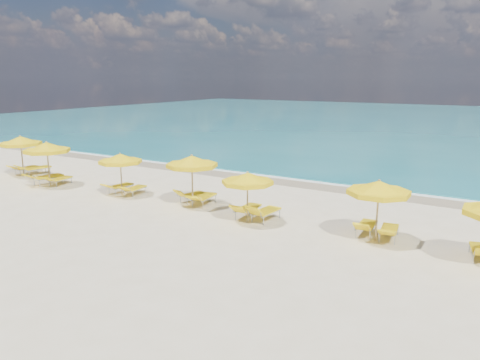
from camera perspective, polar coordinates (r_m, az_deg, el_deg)
The scene contains 25 objects.
ground_plane at distance 20.45m, azimuth -2.21°, elevation -4.06°, with size 120.00×120.00×0.00m, color beige.
ocean at distance 65.44m, azimuth 22.04°, elevation 6.49°, with size 120.00×80.00×0.30m, color #146B74.
wet_sand_band at distance 26.71m, azimuth 6.66°, elevation -0.18°, with size 120.00×2.60×0.01m, color tan.
foam_line at distance 27.42m, azimuth 7.37°, elevation 0.13°, with size 120.00×1.20×0.03m, color white.
whitecap_near at distance 37.78m, azimuth 4.60°, elevation 3.59°, with size 14.00×0.36×0.05m, color white.
whitecap_far at distance 40.78m, azimuth 27.20°, elevation 2.90°, with size 18.00×0.30×0.05m, color white.
umbrella_0 at distance 30.72m, azimuth -25.20°, elevation 4.30°, with size 3.04×3.04×2.43m.
umbrella_1 at distance 27.21m, azimuth -22.49°, elevation 3.66°, with size 3.01×3.01×2.45m.
umbrella_2 at distance 23.90m, azimuth -14.40°, elevation 2.51°, with size 2.38×2.38×2.16m.
umbrella_3 at distance 21.34m, azimuth -5.89°, elevation 2.21°, with size 2.47×2.47×2.39m.
umbrella_4 at distance 18.72m, azimuth 0.92°, elevation 0.14°, with size 2.72×2.72×2.13m.
umbrella_5 at distance 17.26m, azimuth 16.56°, elevation -0.99°, with size 2.98×2.98×2.29m.
lounger_0_left at distance 31.53m, azimuth -24.63°, elevation 1.10°, with size 0.67×1.84×0.68m.
lounger_0_right at distance 30.92m, azimuth -23.56°, elevation 1.04°, with size 0.97×2.12×0.77m.
lounger_1_left at distance 27.97m, azimuth -22.42°, elevation 0.03°, with size 0.97×2.16×0.77m.
lounger_1_right at distance 27.46m, azimuth -21.09°, elevation -0.16°, with size 0.79×1.81×0.65m.
lounger_2_left at distance 24.77m, azimuth -14.40°, elevation -1.01°, with size 0.67×1.78×0.64m.
lounger_2_right at distance 24.08m, azimuth -12.70°, elevation -1.32°, with size 0.78×1.76×0.65m.
lounger_3_left at distance 22.39m, azimuth -5.87°, elevation -2.10°, with size 0.85×1.72×0.74m.
lounger_3_right at distance 21.74m, azimuth -4.46°, elevation -2.46°, with size 0.85×2.00×0.71m.
lounger_4_left at distance 19.79m, azimuth 0.92°, elevation -3.92°, with size 0.76×1.94×0.80m.
lounger_4_right at distance 19.39m, azimuth 3.12°, elevation -4.28°, with size 0.76×1.91×0.86m.
lounger_5_left at distance 18.30m, azimuth 15.13°, elevation -5.80°, with size 0.72×1.82×0.76m.
lounger_5_right at distance 18.01m, azimuth 17.68°, elevation -6.26°, with size 0.83×1.88×0.70m.
lounger_6_left at distance 17.25m, azimuth 27.18°, elevation -7.97°, with size 0.85×1.67×0.75m.
Camera 1 is at (10.95, -16.26, 5.82)m, focal length 35.00 mm.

